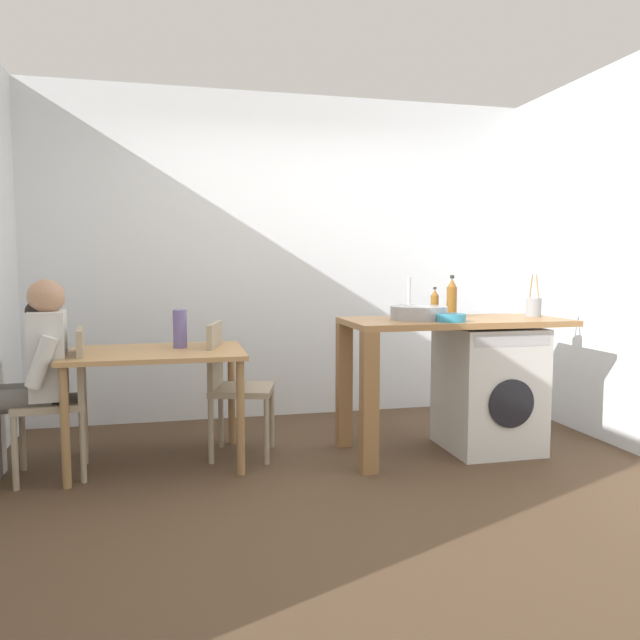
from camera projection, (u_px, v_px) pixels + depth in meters
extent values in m
plane|color=#4C3826|center=(340.00, 484.00, 3.53)|extent=(5.46, 5.46, 0.00)
cube|color=silver|center=(287.00, 258.00, 5.10)|extent=(4.60, 0.10, 2.70)
cube|color=tan|center=(156.00, 353.00, 3.82)|extent=(1.10, 0.76, 0.03)
cylinder|color=#977045|center=(65.00, 428.00, 3.42)|extent=(0.05, 0.05, 0.71)
cylinder|color=#977045|center=(241.00, 418.00, 3.65)|extent=(0.05, 0.05, 0.71)
cylinder|color=#977045|center=(83.00, 402.00, 4.06)|extent=(0.05, 0.05, 0.71)
cylinder|color=#977045|center=(232.00, 395.00, 4.29)|extent=(0.05, 0.05, 0.71)
cube|color=gray|center=(50.00, 404.00, 3.61)|extent=(0.44, 0.44, 0.04)
cube|color=gray|center=(81.00, 365.00, 3.65)|extent=(0.08, 0.38, 0.45)
cylinder|color=gray|center=(15.00, 452.00, 3.40)|extent=(0.04, 0.04, 0.45)
cylinder|color=gray|center=(23.00, 435.00, 3.74)|extent=(0.04, 0.04, 0.45)
cylinder|color=gray|center=(83.00, 445.00, 3.52)|extent=(0.04, 0.04, 0.45)
cylinder|color=gray|center=(84.00, 430.00, 3.86)|extent=(0.04, 0.04, 0.45)
cube|color=gray|center=(242.00, 390.00, 4.02)|extent=(0.48, 0.48, 0.04)
cube|color=gray|center=(215.00, 356.00, 4.00)|extent=(0.13, 0.38, 0.45)
cylinder|color=gray|center=(272.00, 416.00, 4.22)|extent=(0.04, 0.04, 0.45)
cylinder|color=gray|center=(267.00, 430.00, 3.86)|extent=(0.04, 0.04, 0.45)
cylinder|color=gray|center=(221.00, 416.00, 4.22)|extent=(0.04, 0.04, 0.45)
cylinder|color=gray|center=(211.00, 430.00, 3.87)|extent=(0.04, 0.04, 0.45)
cylinder|color=#595651|center=(15.00, 401.00, 3.46)|extent=(0.41, 0.19, 0.14)
cylinder|color=#595651|center=(19.00, 395.00, 3.63)|extent=(0.41, 0.19, 0.14)
cube|color=silver|center=(48.00, 354.00, 3.59)|extent=(0.24, 0.36, 0.52)
cylinder|color=silver|center=(41.00, 362.00, 3.38)|extent=(0.20, 0.11, 0.31)
cylinder|color=silver|center=(48.00, 352.00, 3.78)|extent=(0.20, 0.11, 0.31)
sphere|color=#A57A5B|center=(46.00, 297.00, 3.55)|extent=(0.21, 0.21, 0.21)
sphere|color=black|center=(35.00, 311.00, 3.54)|extent=(0.12, 0.12, 0.12)
cube|color=#9E7042|center=(455.00, 322.00, 4.08)|extent=(1.50, 0.68, 0.04)
cube|color=olive|center=(369.00, 403.00, 3.68)|extent=(0.10, 0.10, 0.88)
cube|color=olive|center=(344.00, 385.00, 4.25)|extent=(0.10, 0.10, 0.88)
cube|color=silver|center=(488.00, 388.00, 4.18)|extent=(0.60, 0.60, 0.86)
cylinder|color=black|center=(511.00, 404.00, 3.89)|extent=(0.32, 0.02, 0.32)
cube|color=#B2B2B7|center=(513.00, 340.00, 3.86)|extent=(0.54, 0.01, 0.08)
cylinder|color=#9EA0A5|center=(419.00, 313.00, 4.02)|extent=(0.38, 0.38, 0.09)
cylinder|color=#B2B2B7|center=(409.00, 297.00, 4.18)|extent=(0.02, 0.02, 0.28)
cylinder|color=brown|center=(435.00, 306.00, 4.23)|extent=(0.06, 0.06, 0.15)
cone|color=brown|center=(435.00, 292.00, 4.22)|extent=(0.05, 0.05, 0.04)
cylinder|color=#262626|center=(435.00, 288.00, 4.22)|extent=(0.02, 0.02, 0.02)
cylinder|color=brown|center=(452.00, 302.00, 4.21)|extent=(0.07, 0.07, 0.21)
cone|color=brown|center=(452.00, 283.00, 4.19)|extent=(0.06, 0.06, 0.06)
cylinder|color=#262626|center=(452.00, 277.00, 4.19)|extent=(0.03, 0.03, 0.02)
cylinder|color=teal|center=(451.00, 318.00, 3.86)|extent=(0.19, 0.19, 0.05)
cylinder|color=#1E546B|center=(451.00, 316.00, 3.85)|extent=(0.15, 0.15, 0.03)
cylinder|color=gray|center=(533.00, 307.00, 4.27)|extent=(0.11, 0.11, 0.13)
cylinder|color=#99724C|center=(531.00, 287.00, 4.26)|extent=(0.01, 0.04, 0.18)
cylinder|color=#99724C|center=(538.00, 287.00, 4.25)|extent=(0.01, 0.05, 0.18)
cylinder|color=slate|center=(180.00, 329.00, 3.94)|extent=(0.09, 0.09, 0.25)
cube|color=#B2B2B7|center=(454.00, 320.00, 3.97)|extent=(0.15, 0.06, 0.01)
cube|color=#262628|center=(454.00, 320.00, 3.97)|extent=(0.15, 0.06, 0.01)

